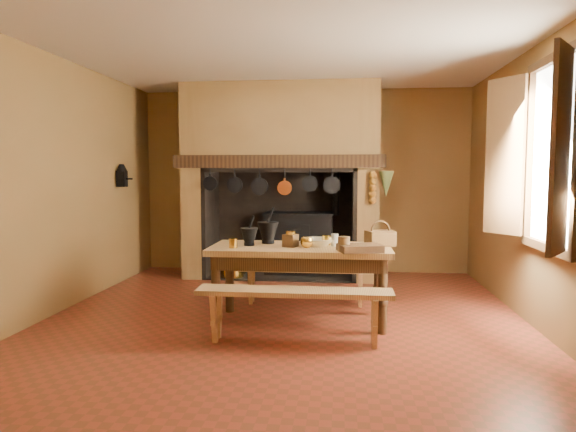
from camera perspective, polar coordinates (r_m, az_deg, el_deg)
The scene contains 28 objects.
floor at distance 5.47m, azimuth -0.44°, elevation -11.44°, with size 5.50×5.50×0.00m, color maroon.
ceiling at distance 5.41m, azimuth -0.46°, elevation 18.38°, with size 5.50×5.50×0.00m, color silver.
back_wall at distance 7.99m, azimuth 1.81°, elevation 3.87°, with size 5.00×0.02×2.80m, color olive.
wall_left at distance 6.07m, azimuth -24.63°, elevation 3.14°, with size 0.02×5.50×2.80m, color olive.
wall_right at distance 5.56m, azimuth 26.14°, elevation 2.96°, with size 0.02×5.50×2.80m, color olive.
wall_front at distance 2.55m, azimuth -7.58°, elevation 1.80°, with size 5.00×0.02×2.80m, color olive.
chimney_breast at distance 7.59m, azimuth -0.71°, elevation 6.93°, with size 2.95×0.96×2.80m.
iron_range at distance 7.77m, azimuth 1.32°, elevation -2.94°, with size 1.12×0.55×1.60m.
hearth_pans at distance 7.75m, azimuth -6.31°, elevation -5.89°, with size 0.51×0.62×0.20m.
hanging_pans at distance 7.09m, azimuth -1.50°, elevation 3.43°, with size 1.92×0.29×0.27m.
onion_string at distance 7.02m, azimuth 9.39°, elevation 3.11°, with size 0.12×0.10×0.46m, color #B77621, non-canonical shape.
herb_bunch at distance 7.04m, azimuth 10.86°, elevation 3.49°, with size 0.20×0.20×0.35m, color #55622E.
window at distance 5.13m, azimuth 26.20°, elevation 6.20°, with size 0.39×1.75×1.76m.
wall_coffee_mill at distance 7.41m, azimuth -17.98°, elevation 4.46°, with size 0.23×0.16×0.31m.
work_table at distance 5.25m, azimuth 1.39°, elevation -4.70°, with size 1.82×0.81×0.79m.
bench_front at distance 4.66m, azimuth 0.69°, elevation -9.64°, with size 1.75×0.31×0.49m.
bench_back at distance 6.00m, azimuth 1.94°, elevation -6.76°, with size 1.56×0.27×0.44m.
mortar_large at distance 5.42m, azimuth -2.23°, elevation -1.71°, with size 0.23×0.23×0.39m.
mortar_small at distance 5.27m, azimuth -4.33°, elevation -2.19°, with size 0.18×0.18×0.31m.
coffee_grinder at distance 5.17m, azimuth 0.29°, elevation -2.62°, with size 0.19×0.17×0.20m.
brass_mug_a at distance 5.13m, azimuth -6.11°, elevation -3.03°, with size 0.08×0.08×0.09m, color gold.
brass_mug_b at distance 5.34m, azimuth 4.29°, elevation -2.67°, with size 0.09×0.09×0.10m, color gold.
mixing_bowl at distance 5.24m, azimuth 3.28°, elevation -2.92°, with size 0.32×0.32×0.08m, color beige.
stoneware_crock at distance 4.89m, azimuth 6.22°, elevation -3.12°, with size 0.11×0.11×0.14m, color brown.
glass_jar at distance 5.23m, azimuth 5.22°, elevation -2.66°, with size 0.07×0.07×0.13m, color beige.
wicker_basket at distance 5.34m, azimuth 10.21°, elevation -2.35°, with size 0.32×0.28×0.26m.
wooden_tray at distance 4.91m, azimuth 7.99°, elevation -3.55°, with size 0.39×0.28×0.07m, color #3E2813.
brass_cup at distance 5.12m, azimuth 2.09°, elevation -2.97°, with size 0.13×0.13×0.10m, color gold.
Camera 1 is at (0.60, -5.22, 1.53)m, focal length 32.00 mm.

